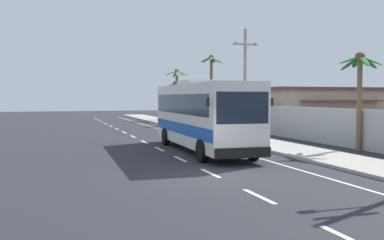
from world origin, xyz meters
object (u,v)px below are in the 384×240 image
Objects in this scene: coach_bus_foreground at (202,114)px; pedestrian_near_kerb at (213,119)px; motorcycle_beside_bus at (192,128)px; pedestrian_far_walk at (230,123)px; palm_fourth at (211,78)px; utility_pole_mid at (245,80)px; roadside_building at (317,109)px; palm_nearest at (360,79)px; palm_third at (177,85)px; palm_second at (176,92)px.

coach_bus_foreground reaches higher than pedestrian_near_kerb.
motorcycle_beside_bus is 1.21× the size of pedestrian_far_walk.
utility_pole_mid is at bearing -100.38° from palm_fourth.
pedestrian_near_kerb is 1.04× the size of pedestrian_far_walk.
pedestrian_near_kerb is at bearing 81.65° from pedestrian_far_walk.
roadside_building is (9.42, 2.57, 0.91)m from pedestrian_far_walk.
utility_pole_mid is at bearing 52.19° from coach_bus_foreground.
palm_nearest is at bearing -78.57° from pedestrian_far_walk.
roadside_building is (8.33, 2.82, -2.35)m from utility_pole_mid.
coach_bus_foreground is 6.78× the size of pedestrian_near_kerb.
palm_fourth reaches higher than motorcycle_beside_bus.
palm_fourth is 13.24m from roadside_building.
palm_fourth is at bearing -83.13° from palm_third.
motorcycle_beside_bus is at bearing -115.66° from palm_fourth.
coach_bus_foreground is 1.41× the size of utility_pole_mid.
utility_pole_mid is 1.65× the size of palm_second.
motorcycle_beside_bus is 12.97m from roadside_building.
palm_third is 0.87× the size of palm_fourth.
utility_pole_mid is 10.83m from palm_nearest.
palm_nearest is 0.47× the size of roadside_building.
palm_fourth is at bearing 79.62° from utility_pole_mid.
palm_second reaches higher than motorcycle_beside_bus.
pedestrian_near_kerb reaches higher than motorcycle_beside_bus.
roadside_building is (5.70, -11.53, -3.16)m from palm_fourth.
palm_fourth reaches higher than palm_nearest.
palm_second reaches higher than pedestrian_far_walk.
pedestrian_far_walk reaches higher than motorcycle_beside_bus.
palm_fourth is at bearing 158.65° from pedestrian_near_kerb.
palm_third is at bearing 171.74° from pedestrian_near_kerb.
motorcycle_beside_bus is 1.16× the size of pedestrian_near_kerb.
palm_fourth is (0.71, 25.00, 1.13)m from palm_nearest.
pedestrian_far_walk is 9.80m from roadside_building.
palm_nearest is 34.65m from palm_third.
roadside_building is at bearing -72.04° from palm_third.
pedestrian_far_walk is (5.24, 8.41, -1.04)m from coach_bus_foreground.
motorcycle_beside_bus is 21.99m from palm_second.
pedestrian_near_kerb reaches higher than pedestrian_far_walk.
palm_second is 20.10m from roadside_building.
coach_bus_foreground is at bearing -143.17° from roadside_building.
pedestrian_far_walk is 0.25× the size of palm_third.
palm_fourth reaches higher than palm_third.
palm_second is (4.78, 21.26, 2.98)m from motorcycle_beside_bus.
palm_second is at bearing 107.01° from palm_fourth.
palm_fourth is at bearing 116.32° from roadside_building.
coach_bus_foreground is 5.85× the size of motorcycle_beside_bus.
utility_pole_mid is at bearing -17.10° from pedestrian_far_walk.
pedestrian_near_kerb is 4.71m from pedestrian_far_walk.
palm_fourth is (3.36, 9.40, 4.03)m from pedestrian_near_kerb.
pedestrian_far_walk is 24.14m from palm_third.
palm_third is (1.47, 24.00, 0.27)m from utility_pole_mid.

